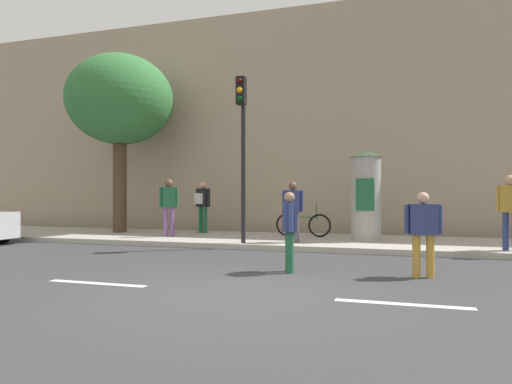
{
  "coord_description": "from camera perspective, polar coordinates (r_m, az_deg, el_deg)",
  "views": [
    {
      "loc": [
        2.33,
        -6.38,
        1.47
      ],
      "look_at": [
        -0.28,
        2.0,
        1.52
      ],
      "focal_mm": 31.93,
      "sensor_mm": 36.0,
      "label": 1
    }
  ],
  "objects": [
    {
      "name": "lane_markings",
      "position": [
        6.95,
        -2.79,
        -12.47
      ],
      "size": [
        25.8,
        0.16,
        0.01
      ],
      "color": "silver",
      "rests_on": "ground_plane"
    },
    {
      "name": "pedestrian_with_bag",
      "position": [
        15.76,
        -6.72,
        -1.22
      ],
      "size": [
        0.6,
        0.51,
        1.77
      ],
      "color": "#1E5938",
      "rests_on": "sidewalk_curb"
    },
    {
      "name": "building_backdrop",
      "position": [
        18.72,
        10.03,
        7.76
      ],
      "size": [
        36.0,
        5.0,
        8.2
      ],
      "primitive_type": "cube",
      "color": "tan",
      "rests_on": "ground_plane"
    },
    {
      "name": "ground_plane",
      "position": [
        6.95,
        -2.79,
        -12.51
      ],
      "size": [
        80.0,
        80.0,
        0.0
      ],
      "primitive_type": "plane",
      "color": "#38383A"
    },
    {
      "name": "pedestrian_in_red_top",
      "position": [
        14.55,
        -10.87,
        -1.32
      ],
      "size": [
        0.51,
        0.42,
        1.8
      ],
      "color": "#724C84",
      "rests_on": "sidewalk_curb"
    },
    {
      "name": "traffic_light",
      "position": [
        12.41,
        -1.76,
        7.5
      ],
      "size": [
        0.24,
        0.45,
        4.49
      ],
      "color": "black",
      "rests_on": "sidewalk_curb"
    },
    {
      "name": "bicycle_leaning",
      "position": [
        14.35,
        5.91,
        -4.04
      ],
      "size": [
        1.77,
        0.14,
        1.09
      ],
      "color": "black",
      "rests_on": "sidewalk_curb"
    },
    {
      "name": "street_tree",
      "position": [
        17.01,
        -16.68,
        10.87
      ],
      "size": [
        3.71,
        3.71,
        6.24
      ],
      "color": "#4C3826",
      "rests_on": "sidewalk_curb"
    },
    {
      "name": "sidewalk_curb",
      "position": [
        13.66,
        7.39,
        -6.18
      ],
      "size": [
        36.0,
        4.0,
        0.15
      ],
      "primitive_type": "cube",
      "color": "#B2ADA3",
      "rests_on": "ground_plane"
    },
    {
      "name": "pedestrian_with_backpack",
      "position": [
        12.56,
        4.67,
        -1.8
      ],
      "size": [
        0.62,
        0.43,
        1.67
      ],
      "color": "#4C4C51",
      "rests_on": "sidewalk_curb"
    },
    {
      "name": "pedestrian_tallest",
      "position": [
        8.59,
        20.17,
        -4.1
      ],
      "size": [
        0.64,
        0.45,
        1.51
      ],
      "color": "#B78C33",
      "rests_on": "ground_plane"
    },
    {
      "name": "pedestrian_in_light_jacket",
      "position": [
        8.63,
        4.21,
        -4.29
      ],
      "size": [
        0.35,
        0.54,
        1.52
      ],
      "color": "#1E5938",
      "rests_on": "ground_plane"
    },
    {
      "name": "poster_column",
      "position": [
        13.46,
        13.62,
        -0.32
      ],
      "size": [
        0.93,
        0.93,
        2.6
      ],
      "color": "#9E9B93",
      "rests_on": "sidewalk_curb"
    },
    {
      "name": "pedestrian_in_dark_shirt",
      "position": [
        12.27,
        29.27,
        -1.48
      ],
      "size": [
        0.55,
        0.47,
        1.78
      ],
      "color": "navy",
      "rests_on": "sidewalk_curb"
    }
  ]
}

